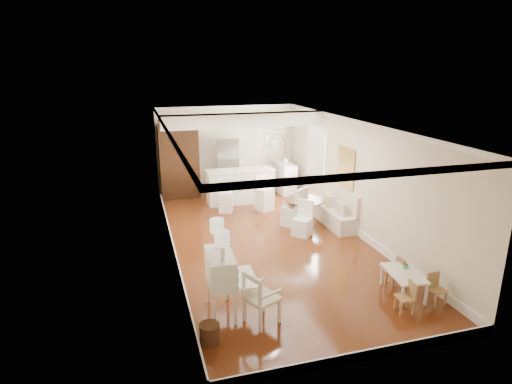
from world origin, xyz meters
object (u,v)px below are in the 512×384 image
sideboard (285,178)px  kids_chair_a (405,297)px  secretary_bureau (221,284)px  slip_chair_far (294,207)px  wicker_basket (210,333)px  bar_stool_right (264,193)px  bar_stool_left (226,196)px  breakfast_counter (240,186)px  kids_table (403,284)px  pantry_cabinet (179,162)px  kids_chair_b (395,272)px  kids_chair_c (437,289)px  fridge (238,166)px  dining_table (305,212)px  slip_chair_near (303,219)px  gustavian_armchair (262,297)px

sideboard → kids_chair_a: bearing=-94.7°
secretary_bureau → slip_chair_far: bearing=55.7°
wicker_basket → bar_stool_right: bearing=65.2°
secretary_bureau → sideboard: secretary_bureau is taller
bar_stool_left → sideboard: 2.65m
breakfast_counter → kids_table: bearing=-76.1°
wicker_basket → slip_chair_far: bearing=54.9°
slip_chair_far → bar_stool_right: bearing=-110.7°
wicker_basket → pantry_cabinet: (0.43, 7.63, 0.99)m
kids_chair_b → kids_chair_c: size_ratio=0.96×
breakfast_counter → sideboard: 1.77m
kids_chair_c → bar_stool_right: (-1.40, 5.69, 0.23)m
kids_chair_b → wicker_basket: bearing=-81.2°
breakfast_counter → fridge: 1.14m
kids_chair_a → breakfast_counter: 6.76m
dining_table → kids_table: bearing=-84.6°
slip_chair_near → fridge: 4.09m
sideboard → secretary_bureau: bearing=-119.3°
breakfast_counter → kids_chair_a: bearing=-79.8°
kids_chair_c → fridge: 7.84m
breakfast_counter → kids_chair_c: bearing=-74.0°
breakfast_counter → bar_stool_left: size_ratio=2.19×
dining_table → pantry_cabinet: size_ratio=0.44×
dining_table → pantry_cabinet: pantry_cabinet is taller
kids_table → secretary_bureau: bearing=174.4°
wicker_basket → secretary_bureau: bearing=65.8°
gustavian_armchair → wicker_basket: (-0.92, -0.31, -0.30)m
kids_chair_a → bar_stool_right: bearing=-164.5°
secretary_bureau → slip_chair_near: 3.87m
secretary_bureau → bar_stool_right: (2.28, 4.92, -0.03)m
slip_chair_near → fridge: size_ratio=0.48×
slip_chair_near → breakfast_counter: (-0.82, 2.96, 0.08)m
kids_table → slip_chair_near: 3.25m
kids_table → pantry_cabinet: (-3.22, 7.22, 0.93)m
wicker_basket → kids_chair_c: kids_chair_c is taller
kids_table → kids_chair_b: kids_chair_b is taller
kids_chair_a → fridge: fridge is taller
secretary_bureau → bar_stool_left: 5.22m
slip_chair_far → bar_stool_left: size_ratio=1.11×
wicker_basket → slip_chair_near: slip_chair_near is taller
bar_stool_right → kids_chair_c: bearing=-100.2°
fridge → sideboard: fridge is taller
gustavian_armchair → kids_table: bearing=-111.8°
gustavian_armchair → breakfast_counter: bearing=-35.1°
wicker_basket → dining_table: (3.30, 4.25, 0.19)m
slip_chair_far → sideboard: (0.80, 2.91, -0.03)m
kids_chair_b → bar_stool_left: size_ratio=0.59×
wicker_basket → kids_chair_c: size_ratio=0.54×
dining_table → bar_stool_right: (-0.68, 1.41, 0.18)m
kids_chair_a → fridge: (-1.00, 7.70, 0.62)m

